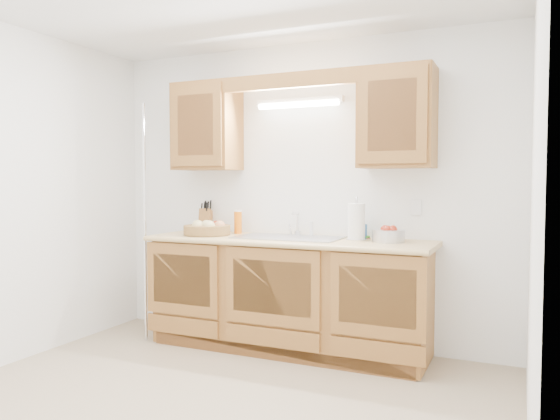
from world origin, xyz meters
The scene contains 17 objects.
room centered at (0.00, 0.00, 1.25)m, with size 3.52×3.50×2.50m.
base_cabinets centered at (0.00, 1.20, 0.44)m, with size 2.20×0.60×0.86m, color #99632D.
countertop centered at (0.00, 1.19, 0.88)m, with size 2.30×0.63×0.04m, color #DDB274.
upper_cabinet_left centered at (-0.83, 1.33, 1.83)m, with size 0.55×0.33×0.75m, color #99632D.
upper_cabinet_right centered at (0.83, 1.33, 1.83)m, with size 0.55×0.33×0.75m, color #99632D.
valance centered at (0.00, 1.19, 2.14)m, with size 2.20×0.05×0.12m, color #99632D.
fluorescent_fixture centered at (0.00, 1.42, 2.00)m, with size 0.76×0.08×0.08m.
sink centered at (0.00, 1.21, 0.83)m, with size 0.84×0.46×0.36m.
wire_shelf_pole centered at (-1.20, 0.94, 1.00)m, with size 0.03×0.03×2.00m, color silver.
outlet_plate centered at (0.95, 1.49, 1.15)m, with size 0.08×0.01×0.12m, color white.
fruit_basket centered at (-0.72, 1.15, 0.95)m, with size 0.51×0.51×0.12m.
knife_block centered at (-0.90, 1.42, 1.00)m, with size 0.14×0.19×0.29m.
orange_canister centered at (-0.54, 1.36, 1.00)m, with size 0.07×0.07×0.20m.
soap_bottle centered at (0.54, 1.39, 0.98)m, with size 0.08×0.08×0.17m, color blue.
sponge centered at (0.54, 1.43, 0.91)m, with size 0.12×0.08×0.02m.
paper_towel centered at (0.54, 1.27, 1.04)m, with size 0.16×0.16×0.34m.
apple_bowl centered at (0.80, 1.24, 0.95)m, with size 0.25×0.25×0.13m.
Camera 1 is at (1.71, -2.77, 1.35)m, focal length 35.00 mm.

